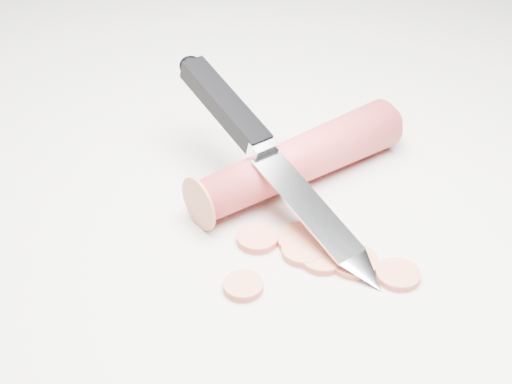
% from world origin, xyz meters
% --- Properties ---
extents(ground, '(2.40, 2.40, 0.00)m').
position_xyz_m(ground, '(0.00, 0.00, 0.00)').
color(ground, beige).
rests_on(ground, ground).
extents(carrot, '(0.14, 0.19, 0.04)m').
position_xyz_m(carrot, '(-0.03, 0.06, 0.02)').
color(carrot, '#C23438').
rests_on(carrot, ground).
extents(carrot_slice_0, '(0.04, 0.04, 0.01)m').
position_xyz_m(carrot_slice_0, '(-0.00, -0.01, 0.00)').
color(carrot_slice_0, '#D16C4B').
rests_on(carrot_slice_0, ground).
extents(carrot_slice_1, '(0.03, 0.03, 0.01)m').
position_xyz_m(carrot_slice_1, '(0.00, -0.03, 0.00)').
color(carrot_slice_1, '#D16C4B').
rests_on(carrot_slice_1, ground).
extents(carrot_slice_2, '(0.04, 0.04, 0.01)m').
position_xyz_m(carrot_slice_2, '(0.04, -0.02, 0.00)').
color(carrot_slice_2, '#D16C4B').
rests_on(carrot_slice_2, ground).
extents(carrot_slice_3, '(0.03, 0.03, 0.01)m').
position_xyz_m(carrot_slice_3, '(0.08, -0.03, 0.00)').
color(carrot_slice_3, '#D16C4B').
rests_on(carrot_slice_3, ground).
extents(carrot_slice_4, '(0.03, 0.03, 0.01)m').
position_xyz_m(carrot_slice_4, '(0.02, -0.03, 0.00)').
color(carrot_slice_4, '#D16C4B').
rests_on(carrot_slice_4, ground).
extents(carrot_slice_5, '(0.03, 0.03, 0.01)m').
position_xyz_m(carrot_slice_5, '(-0.03, -0.03, 0.00)').
color(carrot_slice_5, '#D16C4B').
rests_on(carrot_slice_5, ground).
extents(carrot_slice_6, '(0.03, 0.03, 0.01)m').
position_xyz_m(carrot_slice_6, '(-0.02, -0.08, 0.00)').
color(carrot_slice_6, '#D16C4B').
rests_on(carrot_slice_6, ground).
extents(kitchen_knife, '(0.24, 0.16, 0.09)m').
position_xyz_m(kitchen_knife, '(-0.04, 0.02, 0.04)').
color(kitchen_knife, silver).
rests_on(kitchen_knife, ground).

